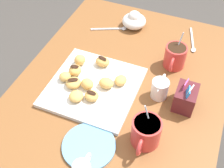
% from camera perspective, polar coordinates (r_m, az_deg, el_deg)
% --- Properties ---
extents(dining_table, '(1.01, 0.75, 0.71)m').
position_cam_1_polar(dining_table, '(1.16, 1.55, -4.78)').
color(dining_table, brown).
rests_on(dining_table, ground_plane).
extents(pastry_plate_square, '(0.31, 0.31, 0.02)m').
position_cam_1_polar(pastry_plate_square, '(1.05, -3.67, -0.58)').
color(pastry_plate_square, silver).
rests_on(pastry_plate_square, dining_table).
extents(coffee_mug_red_left, '(0.12, 0.08, 0.14)m').
position_cam_1_polar(coffee_mug_red_left, '(1.13, 12.43, 5.44)').
color(coffee_mug_red_left, red).
rests_on(coffee_mug_red_left, dining_table).
extents(coffee_mug_red_right, '(0.13, 0.09, 0.14)m').
position_cam_1_polar(coffee_mug_red_right, '(0.88, 6.75, -9.42)').
color(coffee_mug_red_right, red).
rests_on(coffee_mug_red_right, dining_table).
extents(cream_pitcher_white, '(0.10, 0.06, 0.07)m').
position_cam_1_polar(cream_pitcher_white, '(1.01, 9.53, -0.76)').
color(cream_pitcher_white, silver).
rests_on(cream_pitcher_white, dining_table).
extents(sugar_caddy, '(0.09, 0.07, 0.11)m').
position_cam_1_polar(sugar_caddy, '(1.00, 14.38, -2.68)').
color(sugar_caddy, '#561E23').
rests_on(sugar_caddy, dining_table).
extents(ice_cream_bowl, '(0.11, 0.11, 0.08)m').
position_cam_1_polar(ice_cream_bowl, '(1.31, 4.42, 12.54)').
color(ice_cream_bowl, silver).
rests_on(ice_cream_bowl, dining_table).
extents(saucer_sky_left, '(0.17, 0.17, 0.01)m').
position_cam_1_polar(saucer_sky_left, '(0.91, -4.80, -12.11)').
color(saucer_sky_left, '#66A8DB').
rests_on(saucer_sky_left, dining_table).
extents(loose_spoon_near_saucer, '(0.16, 0.05, 0.01)m').
position_cam_1_polar(loose_spoon_near_saucer, '(1.28, 15.73, 7.94)').
color(loose_spoon_near_saucer, silver).
rests_on(loose_spoon_near_saucer, dining_table).
extents(loose_spoon_by_plate, '(0.08, 0.15, 0.01)m').
position_cam_1_polar(loose_spoon_by_plate, '(1.31, 0.30, 10.94)').
color(loose_spoon_by_plate, silver).
rests_on(loose_spoon_by_plate, dining_table).
extents(beignet_0, '(0.06, 0.06, 0.03)m').
position_cam_1_polar(beignet_0, '(1.06, -9.34, 1.46)').
color(beignet_0, '#DBA351').
rests_on(beignet_0, pastry_plate_square).
extents(beignet_1, '(0.05, 0.05, 0.03)m').
position_cam_1_polar(beignet_1, '(0.99, -4.06, -2.36)').
color(beignet_1, '#DBA351').
rests_on(beignet_1, pastry_plate_square).
extents(chocolate_drizzle_1, '(0.02, 0.04, 0.00)m').
position_cam_1_polar(chocolate_drizzle_1, '(0.98, -4.11, -1.72)').
color(chocolate_drizzle_1, black).
rests_on(chocolate_drizzle_1, beignet_1).
extents(beignet_2, '(0.06, 0.06, 0.04)m').
position_cam_1_polar(beignet_2, '(1.07, -7.35, 2.74)').
color(beignet_2, '#DBA351').
rests_on(beignet_2, pastry_plate_square).
extents(chocolate_drizzle_2, '(0.03, 0.04, 0.00)m').
position_cam_1_polar(chocolate_drizzle_2, '(1.06, -7.45, 3.47)').
color(chocolate_drizzle_2, black).
rests_on(chocolate_drizzle_2, beignet_2).
extents(beignet_3, '(0.05, 0.06, 0.03)m').
position_cam_1_polar(beignet_3, '(1.10, -1.88, 4.48)').
color(beignet_3, '#DBA351').
rests_on(beignet_3, pastry_plate_square).
extents(chocolate_drizzle_3, '(0.03, 0.04, 0.00)m').
position_cam_1_polar(chocolate_drizzle_3, '(1.09, -1.90, 5.18)').
color(chocolate_drizzle_3, black).
rests_on(chocolate_drizzle_3, beignet_3).
extents(beignet_4, '(0.05, 0.05, 0.03)m').
position_cam_1_polar(beignet_4, '(1.02, -1.15, 0.18)').
color(beignet_4, '#DBA351').
rests_on(beignet_4, pastry_plate_square).
extents(beignet_5, '(0.06, 0.05, 0.03)m').
position_cam_1_polar(beignet_5, '(1.04, 1.71, 0.94)').
color(beignet_5, '#DBA351').
rests_on(beignet_5, pastry_plate_square).
extents(beignet_6, '(0.08, 0.08, 0.03)m').
position_cam_1_polar(beignet_6, '(1.04, -7.70, 0.22)').
color(beignet_6, '#DBA351').
rests_on(beignet_6, pastry_plate_square).
extents(chocolate_drizzle_6, '(0.04, 0.04, 0.00)m').
position_cam_1_polar(chocolate_drizzle_6, '(1.02, -7.79, 0.85)').
color(chocolate_drizzle_6, black).
rests_on(chocolate_drizzle_6, beignet_6).
extents(beignet_7, '(0.07, 0.07, 0.03)m').
position_cam_1_polar(beignet_7, '(0.99, -7.16, -2.45)').
color(beignet_7, '#DBA351').
rests_on(beignet_7, pastry_plate_square).
extents(beignet_8, '(0.05, 0.05, 0.04)m').
position_cam_1_polar(beignet_8, '(1.11, -6.41, 4.79)').
color(beignet_8, '#DBA351').
rests_on(beignet_8, pastry_plate_square).
extents(beignet_9, '(0.06, 0.06, 0.04)m').
position_cam_1_polar(beignet_9, '(1.02, -4.94, 0.02)').
color(beignet_9, '#DBA351').
rests_on(beignet_9, pastry_plate_square).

